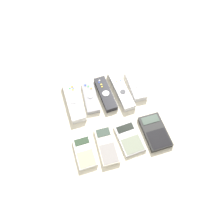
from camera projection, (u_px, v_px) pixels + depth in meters
ground_plane at (114, 120)px, 0.86m from camera, size 3.00×3.00×0.00m
remote_0 at (74, 101)px, 0.89m from camera, size 0.06×0.20×0.03m
remote_1 at (90, 97)px, 0.90m from camera, size 0.06×0.15×0.02m
remote_2 at (106, 93)px, 0.91m from camera, size 0.06×0.17×0.02m
remote_3 at (121, 90)px, 0.92m from camera, size 0.06×0.21×0.03m
remote_4 at (135, 85)px, 0.93m from camera, size 0.06×0.16×0.03m
calculator_0 at (85, 152)px, 0.78m from camera, size 0.07×0.12×0.02m
calculator_1 at (107, 146)px, 0.79m from camera, size 0.07×0.15×0.02m
calculator_2 at (129, 138)px, 0.81m from camera, size 0.09×0.13×0.01m
calculator_3 at (155, 132)px, 0.82m from camera, size 0.09×0.15×0.02m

